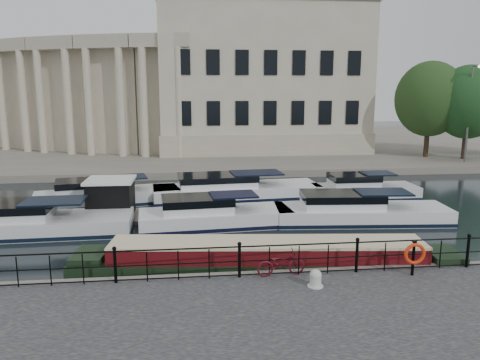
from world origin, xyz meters
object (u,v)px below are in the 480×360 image
mooring_bollard (316,279)px  life_ring_post (415,254)px  narrowboat (267,263)px  bicycle (281,263)px  harbour_hut (111,201)px

mooring_bollard → life_ring_post: life_ring_post is taller
life_ring_post → narrowboat: bearing=153.8°
bicycle → harbour_hut: size_ratio=0.49×
bicycle → narrowboat: 1.81m
bicycle → life_ring_post: size_ratio=1.36×
mooring_bollard → bicycle: bearing=132.1°
mooring_bollard → narrowboat: bearing=111.7°
mooring_bollard → narrowboat: (-1.07, 2.70, -0.45)m
bicycle → harbour_hut: (-7.02, 9.85, -0.03)m
mooring_bollard → harbour_hut: 13.45m
narrowboat → bicycle: bearing=-78.4°
life_ring_post → mooring_bollard: bearing=-172.4°
bicycle → narrowboat: bearing=0.2°
narrowboat → harbour_hut: 10.67m
mooring_bollard → harbour_hut: (-7.93, 10.86, 0.14)m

